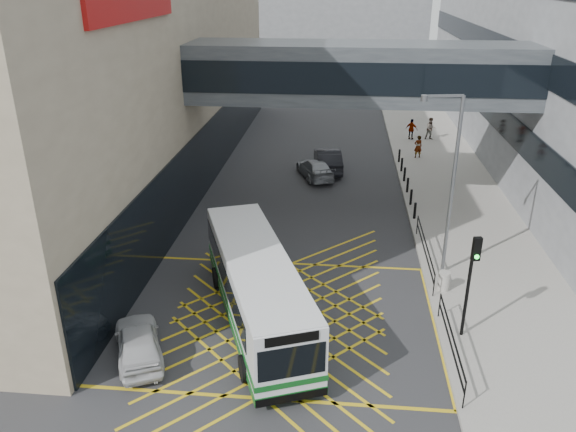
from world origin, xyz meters
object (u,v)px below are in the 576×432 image
(car_dark, at_px, (328,159))
(pedestrian_b, at_px, (431,129))
(car_silver, at_px, (315,168))
(street_lamp, at_px, (450,176))
(pedestrian_a, at_px, (418,147))
(pedestrian_c, at_px, (412,129))
(car_white, at_px, (138,342))
(bus, at_px, (256,285))
(traffic_light, at_px, (472,273))
(litter_bin, at_px, (444,281))

(car_dark, bearing_deg, pedestrian_b, -141.88)
(car_silver, xyz_separation_m, street_lamp, (6.13, -12.51, 3.96))
(car_silver, distance_m, street_lamp, 14.48)
(pedestrian_a, distance_m, pedestrian_c, 4.87)
(car_white, height_order, pedestrian_b, pedestrian_b)
(car_silver, bearing_deg, car_white, 55.97)
(bus, relative_size, pedestrian_b, 5.89)
(street_lamp, bearing_deg, traffic_light, -97.72)
(pedestrian_a, height_order, pedestrian_c, pedestrian_c)
(car_white, bearing_deg, pedestrian_a, -140.80)
(car_white, height_order, traffic_light, traffic_light)
(car_dark, bearing_deg, litter_bin, 101.51)
(car_white, bearing_deg, pedestrian_b, -139.23)
(bus, distance_m, car_dark, 18.44)
(car_silver, relative_size, street_lamp, 0.53)
(traffic_light, height_order, pedestrian_b, traffic_light)
(street_lamp, bearing_deg, bus, -160.09)
(bus, xyz_separation_m, litter_bin, (7.44, 2.67, -0.93))
(bus, height_order, traffic_light, traffic_light)
(pedestrian_b, relative_size, pedestrian_c, 1.06)
(street_lamp, xyz_separation_m, pedestrian_a, (0.97, 17.05, -3.64))
(car_silver, height_order, pedestrian_a, pedestrian_a)
(street_lamp, bearing_deg, car_dark, 101.21)
(bus, xyz_separation_m, pedestrian_b, (9.99, 26.29, -0.48))
(street_lamp, height_order, pedestrian_a, street_lamp)
(car_silver, distance_m, pedestrian_b, 12.88)
(pedestrian_c, bearing_deg, car_dark, 75.39)
(bus, bearing_deg, car_white, -164.20)
(pedestrian_b, bearing_deg, car_silver, -142.34)
(traffic_light, height_order, pedestrian_a, traffic_light)
(litter_bin, xyz_separation_m, pedestrian_b, (2.55, 23.62, 0.45))
(car_white, relative_size, car_dark, 0.82)
(car_dark, distance_m, litter_bin, 16.52)
(bus, xyz_separation_m, pedestrian_c, (8.48, 26.16, -0.53))
(car_dark, relative_size, litter_bin, 5.89)
(bus, bearing_deg, pedestrian_c, 51.42)
(street_lamp, xyz_separation_m, litter_bin, (-0.04, -1.57, -4.03))
(bus, distance_m, street_lamp, 9.13)
(traffic_light, bearing_deg, car_dark, 95.24)
(litter_bin, height_order, pedestrian_c, pedestrian_c)
(pedestrian_a, bearing_deg, car_white, 46.68)
(car_dark, relative_size, pedestrian_b, 2.81)
(pedestrian_b, bearing_deg, pedestrian_a, -117.34)
(bus, height_order, car_white, bus)
(car_white, distance_m, litter_bin, 12.37)
(car_white, xyz_separation_m, pedestrian_c, (12.18, 28.89, 0.34))
(car_silver, bearing_deg, bus, 65.90)
(car_white, relative_size, car_silver, 0.97)
(bus, bearing_deg, street_lamp, 8.94)
(car_silver, distance_m, pedestrian_c, 11.82)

